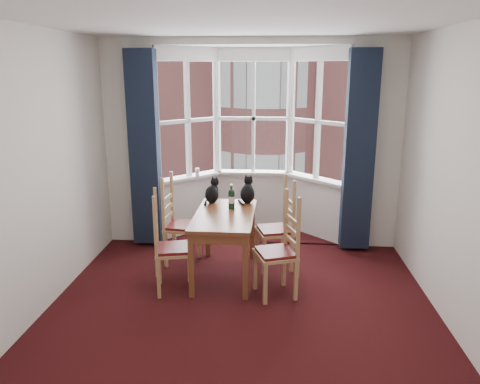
# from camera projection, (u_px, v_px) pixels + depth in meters

# --- Properties ---
(floor) EXTENTS (4.50, 4.50, 0.00)m
(floor) POSITION_uv_depth(u_px,v_px,m) (239.00, 324.00, 4.52)
(floor) COLOR black
(floor) RESTS_ON ground
(ceiling) EXTENTS (4.50, 4.50, 0.00)m
(ceiling) POSITION_uv_depth(u_px,v_px,m) (239.00, 18.00, 3.81)
(ceiling) COLOR white
(ceiling) RESTS_ON floor
(wall_left) EXTENTS (0.00, 4.50, 4.50)m
(wall_left) POSITION_uv_depth(u_px,v_px,m) (22.00, 180.00, 4.30)
(wall_left) COLOR silver
(wall_left) RESTS_ON floor
(wall_right) EXTENTS (0.00, 4.50, 4.50)m
(wall_right) POSITION_uv_depth(u_px,v_px,m) (470.00, 188.00, 4.03)
(wall_right) COLOR silver
(wall_right) RESTS_ON floor
(wall_near) EXTENTS (4.00, 0.00, 4.00)m
(wall_near) POSITION_uv_depth(u_px,v_px,m) (200.00, 309.00, 2.00)
(wall_near) COLOR silver
(wall_near) RESTS_ON floor
(wall_back_pier_left) EXTENTS (0.70, 0.12, 2.80)m
(wall_back_pier_left) POSITION_uv_depth(u_px,v_px,m) (132.00, 143.00, 6.45)
(wall_back_pier_left) COLOR silver
(wall_back_pier_left) RESTS_ON floor
(wall_back_pier_right) EXTENTS (0.70, 0.12, 2.80)m
(wall_back_pier_right) POSITION_uv_depth(u_px,v_px,m) (374.00, 146.00, 6.22)
(wall_back_pier_right) COLOR silver
(wall_back_pier_right) RESTS_ON floor
(bay_window) EXTENTS (2.76, 0.94, 2.80)m
(bay_window) POSITION_uv_depth(u_px,v_px,m) (253.00, 139.00, 6.82)
(bay_window) COLOR white
(bay_window) RESTS_ON floor
(curtain_left) EXTENTS (0.38, 0.22, 2.60)m
(curtain_left) POSITION_uv_depth(u_px,v_px,m) (145.00, 149.00, 6.27)
(curtain_left) COLOR #172034
(curtain_left) RESTS_ON floor
(curtain_right) EXTENTS (0.38, 0.22, 2.60)m
(curtain_right) POSITION_uv_depth(u_px,v_px,m) (359.00, 152.00, 6.08)
(curtain_right) COLOR #172034
(curtain_right) RESTS_ON floor
(dining_table) EXTENTS (0.70, 1.28, 0.77)m
(dining_table) POSITION_uv_depth(u_px,v_px,m) (225.00, 223.00, 5.44)
(dining_table) COLOR brown
(dining_table) RESTS_ON floor
(chair_left_near) EXTENTS (0.48, 0.50, 0.92)m
(chair_left_near) POSITION_uv_depth(u_px,v_px,m) (165.00, 250.00, 5.11)
(chair_left_near) COLOR tan
(chair_left_near) RESTS_ON floor
(chair_left_far) EXTENTS (0.44, 0.46, 0.92)m
(chair_left_far) POSITION_uv_depth(u_px,v_px,m) (175.00, 227.00, 5.88)
(chair_left_far) COLOR tan
(chair_left_far) RESTS_ON floor
(chair_right_near) EXTENTS (0.52, 0.53, 0.92)m
(chair_right_near) POSITION_uv_depth(u_px,v_px,m) (283.00, 253.00, 5.03)
(chair_right_near) COLOR tan
(chair_right_near) RESTS_ON floor
(chair_right_far) EXTENTS (0.50, 0.51, 0.92)m
(chair_right_far) POSITION_uv_depth(u_px,v_px,m) (282.00, 231.00, 5.74)
(chair_right_far) COLOR tan
(chair_right_far) RESTS_ON floor
(cat_left) EXTENTS (0.24, 0.28, 0.33)m
(cat_left) POSITION_uv_depth(u_px,v_px,m) (212.00, 193.00, 5.84)
(cat_left) COLOR black
(cat_left) RESTS_ON dining_table
(cat_right) EXTENTS (0.20, 0.27, 0.35)m
(cat_right) POSITION_uv_depth(u_px,v_px,m) (248.00, 192.00, 5.85)
(cat_right) COLOR black
(cat_right) RESTS_ON dining_table
(wine_bottle) EXTENTS (0.08, 0.08, 0.30)m
(wine_bottle) POSITION_uv_depth(u_px,v_px,m) (231.00, 198.00, 5.58)
(wine_bottle) COLOR black
(wine_bottle) RESTS_ON dining_table
(candle_tall) EXTENTS (0.06, 0.06, 0.12)m
(candle_tall) POSITION_uv_depth(u_px,v_px,m) (197.00, 172.00, 6.85)
(candle_tall) COLOR white
(candle_tall) RESTS_ON bay_window
(street) EXTENTS (80.00, 80.00, 0.00)m
(street) POSITION_uv_depth(u_px,v_px,m) (268.00, 178.00, 37.16)
(street) COLOR #333335
(street) RESTS_ON ground
(tenement_building) EXTENTS (18.40, 7.80, 15.20)m
(tenement_building) POSITION_uv_depth(u_px,v_px,m) (266.00, 91.00, 17.63)
(tenement_building) COLOR #97534E
(tenement_building) RESTS_ON street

